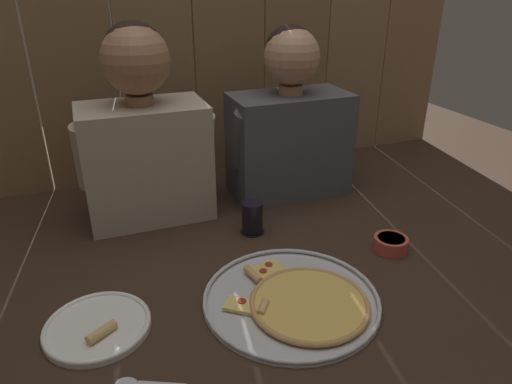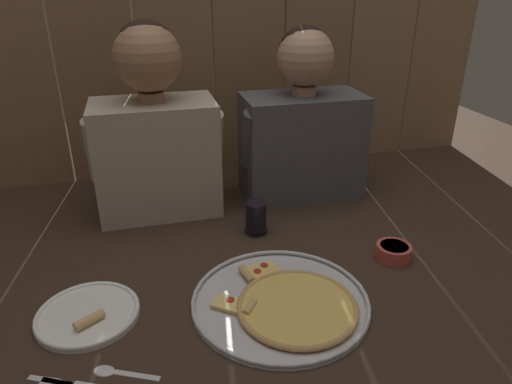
{
  "view_description": "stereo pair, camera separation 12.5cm",
  "coord_description": "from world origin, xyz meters",
  "px_view_note": "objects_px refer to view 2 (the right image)",
  "views": [
    {
      "loc": [
        -0.41,
        -0.96,
        0.71
      ],
      "look_at": [
        -0.0,
        0.1,
        0.18
      ],
      "focal_mm": 32.33,
      "sensor_mm": 36.0,
      "label": 1
    },
    {
      "loc": [
        -0.29,
        -1.0,
        0.71
      ],
      "look_at": [
        -0.0,
        0.1,
        0.18
      ],
      "focal_mm": 32.33,
      "sensor_mm": 36.0,
      "label": 2
    }
  ],
  "objects_px": {
    "dipping_bowl": "(394,251)",
    "diner_right": "(303,124)",
    "dinner_plate": "(88,314)",
    "drinking_glass": "(256,218)",
    "pizza_tray": "(286,302)",
    "diner_left": "(154,129)"
  },
  "relations": [
    {
      "from": "drinking_glass",
      "to": "diner_left",
      "type": "distance_m",
      "value": 0.42
    },
    {
      "from": "dipping_bowl",
      "to": "diner_right",
      "type": "distance_m",
      "value": 0.54
    },
    {
      "from": "dinner_plate",
      "to": "dipping_bowl",
      "type": "bearing_deg",
      "value": 3.28
    },
    {
      "from": "diner_left",
      "to": "dipping_bowl",
      "type": "bearing_deg",
      "value": -38.08
    },
    {
      "from": "dipping_bowl",
      "to": "drinking_glass",
      "type": "bearing_deg",
      "value": 144.62
    },
    {
      "from": "dinner_plate",
      "to": "diner_left",
      "type": "xyz_separation_m",
      "value": [
        0.2,
        0.52,
        0.27
      ]
    },
    {
      "from": "diner_left",
      "to": "dinner_plate",
      "type": "bearing_deg",
      "value": -111.52
    },
    {
      "from": "pizza_tray",
      "to": "diner_left",
      "type": "relative_size",
      "value": 0.71
    },
    {
      "from": "dinner_plate",
      "to": "drinking_glass",
      "type": "bearing_deg",
      "value": 30.9
    },
    {
      "from": "dipping_bowl",
      "to": "diner_right",
      "type": "xyz_separation_m",
      "value": [
        -0.11,
        0.47,
        0.23
      ]
    },
    {
      "from": "dinner_plate",
      "to": "dipping_bowl",
      "type": "relative_size",
      "value": 2.43
    },
    {
      "from": "dinner_plate",
      "to": "diner_right",
      "type": "relative_size",
      "value": 0.41
    },
    {
      "from": "pizza_tray",
      "to": "dinner_plate",
      "type": "height_order",
      "value": "dinner_plate"
    },
    {
      "from": "diner_right",
      "to": "dinner_plate",
      "type": "bearing_deg",
      "value": -143.45
    },
    {
      "from": "dipping_bowl",
      "to": "diner_left",
      "type": "bearing_deg",
      "value": 141.92
    },
    {
      "from": "drinking_glass",
      "to": "diner_right",
      "type": "bearing_deg",
      "value": 46.17
    },
    {
      "from": "diner_right",
      "to": "pizza_tray",
      "type": "bearing_deg",
      "value": -112.43
    },
    {
      "from": "dinner_plate",
      "to": "diner_right",
      "type": "height_order",
      "value": "diner_right"
    },
    {
      "from": "dipping_bowl",
      "to": "diner_right",
      "type": "height_order",
      "value": "diner_right"
    },
    {
      "from": "diner_left",
      "to": "diner_right",
      "type": "bearing_deg",
      "value": -0.07
    },
    {
      "from": "drinking_glass",
      "to": "diner_right",
      "type": "relative_size",
      "value": 0.17
    },
    {
      "from": "dinner_plate",
      "to": "diner_right",
      "type": "xyz_separation_m",
      "value": [
        0.7,
        0.52,
        0.25
      ]
    }
  ]
}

